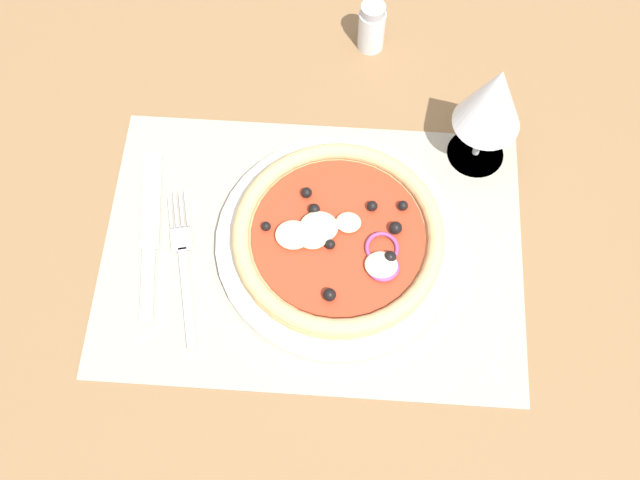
% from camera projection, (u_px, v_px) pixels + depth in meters
% --- Properties ---
extents(ground_plane, '(1.90, 1.40, 0.02)m').
position_uv_depth(ground_plane, '(313.00, 255.00, 0.83)').
color(ground_plane, olive).
extents(placemat, '(0.44, 0.31, 0.00)m').
position_uv_depth(placemat, '(313.00, 249.00, 0.81)').
color(placemat, '#A39984').
rests_on(placemat, ground_plane).
extents(plate, '(0.26, 0.26, 0.01)m').
position_uv_depth(plate, '(338.00, 243.00, 0.81)').
color(plate, silver).
rests_on(plate, placemat).
extents(pizza, '(0.22, 0.22, 0.03)m').
position_uv_depth(pizza, '(338.00, 236.00, 0.79)').
color(pizza, tan).
rests_on(pizza, plate).
extents(fork, '(0.06, 0.18, 0.00)m').
position_uv_depth(fork, '(183.00, 258.00, 0.80)').
color(fork, silver).
rests_on(fork, placemat).
extents(knife, '(0.04, 0.20, 0.01)m').
position_uv_depth(knife, '(150.00, 233.00, 0.82)').
color(knife, silver).
rests_on(knife, placemat).
extents(wine_glass, '(0.07, 0.07, 0.15)m').
position_uv_depth(wine_glass, '(493.00, 101.00, 0.78)').
color(wine_glass, silver).
rests_on(wine_glass, ground_plane).
extents(pepper_shaker, '(0.03, 0.03, 0.07)m').
position_uv_depth(pepper_shaker, '(372.00, 27.00, 0.90)').
color(pepper_shaker, silver).
rests_on(pepper_shaker, ground_plane).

